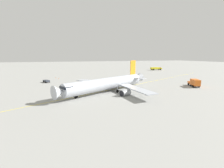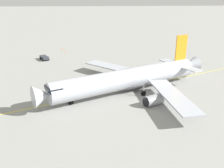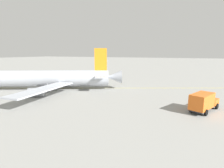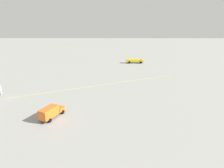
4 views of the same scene
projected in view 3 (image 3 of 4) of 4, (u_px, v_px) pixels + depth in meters
name	position (u px, v px, depth m)	size (l,w,h in m)	color
ground_plane	(46.00, 88.00, 47.38)	(600.00, 600.00, 0.00)	gray
airliner_main	(47.00, 79.00, 45.75)	(33.89, 36.90, 10.83)	#B2B7C1
catering_truck_truck	(203.00, 102.00, 28.61)	(7.51, 4.94, 3.10)	#232326
baggage_truck_truck	(55.00, 72.00, 79.88)	(4.41, 3.44, 1.22)	#232326
taxiway_centreline	(71.00, 88.00, 47.79)	(69.25, 148.15, 0.01)	yellow
safety_cone_near	(79.00, 71.00, 87.52)	(0.36, 0.36, 0.55)	orange
safety_cone_mid	(81.00, 71.00, 91.62)	(0.36, 0.36, 0.55)	orange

